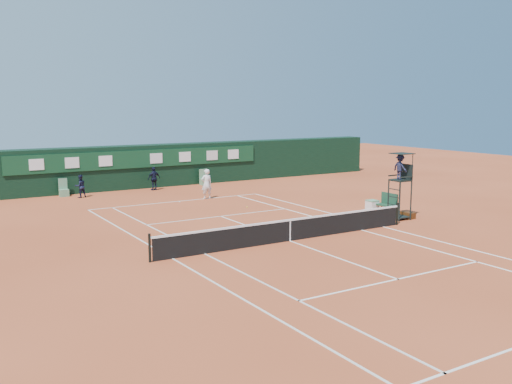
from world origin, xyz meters
TOP-DOWN VIEW (x-y plane):
  - ground at (0.00, 0.00)m, footprint 90.00×90.00m
  - court_lines at (0.00, 0.00)m, footprint 11.05×23.85m
  - tennis_net at (0.00, 0.00)m, footprint 12.90×0.10m
  - back_wall at (0.00, 18.74)m, footprint 40.00×1.65m
  - linesman_chair_left at (-5.50, 17.48)m, footprint 0.55×0.50m
  - linesman_chair_right at (4.50, 17.48)m, footprint 0.55×0.50m
  - umpire_chair at (7.44, 0.90)m, footprint 0.96×0.95m
  - player_bench at (8.16, 2.46)m, footprint 0.55×1.20m
  - tennis_bag at (8.08, 0.95)m, footprint 0.48×0.90m
  - cooler at (7.76, 3.22)m, footprint 0.57×0.57m
  - tennis_ball at (2.48, 7.85)m, footprint 0.08×0.08m
  - player at (1.89, 11.82)m, footprint 0.72×0.50m
  - ball_kid_left at (-4.71, 16.43)m, footprint 0.80×0.67m
  - ball_kid_right at (0.44, 16.94)m, footprint 1.01×0.56m

SIDE VIEW (x-z plane):
  - ground at x=0.00m, z-range 0.00..0.00m
  - court_lines at x=0.00m, z-range 0.00..0.01m
  - tennis_ball at x=2.48m, z-range 0.00..0.08m
  - tennis_bag at x=8.08m, z-range 0.00..0.32m
  - linesman_chair_left at x=-5.50m, z-range -0.26..0.89m
  - linesman_chair_right at x=4.50m, z-range -0.26..0.89m
  - cooler at x=7.76m, z-range 0.00..0.65m
  - tennis_net at x=0.00m, z-range -0.04..1.06m
  - player_bench at x=8.16m, z-range 0.05..1.15m
  - ball_kid_left at x=-4.71m, z-range 0.00..1.45m
  - ball_kid_right at x=0.44m, z-range 0.00..1.62m
  - player at x=1.89m, z-range 0.00..1.88m
  - back_wall at x=0.00m, z-range 0.01..3.01m
  - umpire_chair at x=7.44m, z-range 0.75..4.17m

